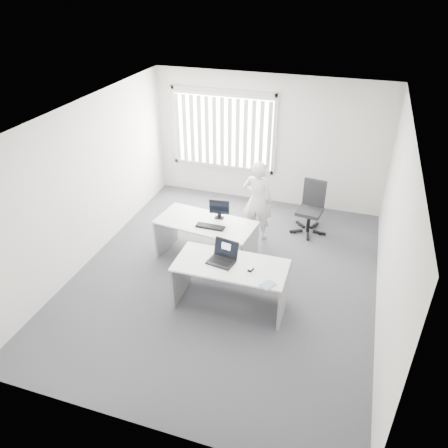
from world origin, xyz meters
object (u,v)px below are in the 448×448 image
(laptop, at_px, (221,254))
(office_chair, at_px, (310,216))
(person, at_px, (258,201))
(monitor, at_px, (219,209))
(desk_near, at_px, (231,276))
(desk_far, at_px, (206,232))

(laptop, bearing_deg, office_chair, 79.29)
(person, height_order, monitor, person)
(desk_near, distance_m, monitor, 1.44)
(office_chair, xyz_separation_m, laptop, (-1.00, -2.61, 0.60))
(office_chair, height_order, person, person)
(monitor, bearing_deg, person, 52.47)
(monitor, bearing_deg, laptop, -77.19)
(desk_far, xyz_separation_m, laptop, (0.63, -1.06, 0.36))
(office_chair, distance_m, person, 1.19)
(desk_near, xyz_separation_m, person, (-0.11, 2.07, 0.24))
(desk_near, height_order, office_chair, office_chair)
(desk_far, relative_size, office_chair, 1.70)
(desk_far, height_order, person, person)
(office_chair, relative_size, person, 0.66)
(desk_near, bearing_deg, desk_far, 126.02)
(office_chair, relative_size, monitor, 2.97)
(laptop, bearing_deg, person, 98.99)
(desk_near, height_order, monitor, monitor)
(desk_far, distance_m, person, 1.24)
(desk_near, relative_size, laptop, 4.30)
(person, xyz_separation_m, laptop, (-0.04, -2.07, 0.13))
(office_chair, distance_m, monitor, 2.08)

